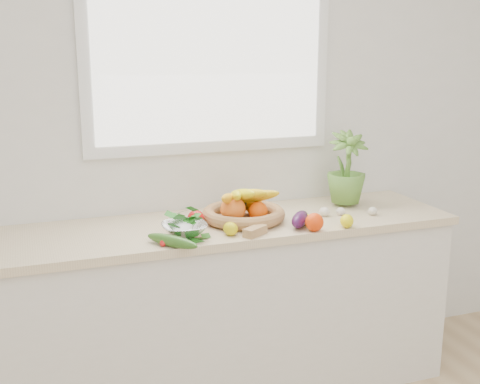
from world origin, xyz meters
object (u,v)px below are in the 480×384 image
object	(u,v)px
potted_herb	(347,167)
fruit_basket	(243,210)
eggplant	(300,219)
cucumber	(172,241)
apple	(196,218)
colander_with_spinach	(184,226)

from	to	relation	value
potted_herb	fruit_basket	size ratio (longest dim) A/B	0.87
eggplant	fruit_basket	world-z (taller)	fruit_basket
cucumber	fruit_basket	size ratio (longest dim) A/B	0.63
apple	colander_with_spinach	size ratio (longest dim) A/B	0.38
apple	eggplant	xyz separation A→B (m)	(0.46, -0.17, -0.00)
apple	fruit_basket	distance (m)	0.24
cucumber	colander_with_spinach	xyz separation A→B (m)	(0.08, 0.11, 0.03)
apple	fruit_basket	size ratio (longest dim) A/B	0.18
eggplant	potted_herb	size ratio (longest dim) A/B	0.48
potted_herb	fruit_basket	world-z (taller)	potted_herb
potted_herb	fruit_basket	bearing A→B (deg)	-171.35
eggplant	cucumber	bearing A→B (deg)	-172.90
eggplant	cucumber	xyz separation A→B (m)	(-0.64, -0.08, -0.01)
apple	fruit_basket	bearing A→B (deg)	2.42
apple	colander_with_spinach	xyz separation A→B (m)	(-0.09, -0.15, 0.02)
apple	fruit_basket	xyz separation A→B (m)	(0.24, 0.01, 0.02)
eggplant	potted_herb	distance (m)	0.52
eggplant	fruit_basket	distance (m)	0.29
fruit_basket	colander_with_spinach	distance (m)	0.37
eggplant	cucumber	distance (m)	0.65
eggplant	apple	bearing A→B (deg)	159.49
apple	potted_herb	bearing A→B (deg)	6.92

